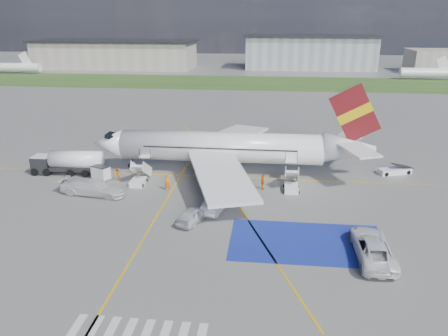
# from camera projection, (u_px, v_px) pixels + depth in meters

# --- Properties ---
(ground) EXTENTS (400.00, 400.00, 0.00)m
(ground) POSITION_uv_depth(u_px,v_px,m) (205.00, 218.00, 44.53)
(ground) COLOR #60605E
(ground) RESTS_ON ground
(grass_strip) EXTENTS (400.00, 30.00, 0.01)m
(grass_strip) POSITION_uv_depth(u_px,v_px,m) (252.00, 83.00, 133.62)
(grass_strip) COLOR #2D4C1E
(grass_strip) RESTS_ON ground
(taxiway_line_main) EXTENTS (120.00, 0.20, 0.01)m
(taxiway_line_main) POSITION_uv_depth(u_px,v_px,m) (219.00, 177.00, 55.78)
(taxiway_line_main) COLOR gold
(taxiway_line_main) RESTS_ON ground
(taxiway_line_cross) EXTENTS (0.20, 60.00, 0.01)m
(taxiway_line_cross) POSITION_uv_depth(u_px,v_px,m) (126.00, 268.00, 35.67)
(taxiway_line_cross) COLOR gold
(taxiway_line_cross) RESTS_ON ground
(taxiway_line_diag) EXTENTS (20.71, 56.45, 0.01)m
(taxiway_line_diag) POSITION_uv_depth(u_px,v_px,m) (219.00, 177.00, 55.78)
(taxiway_line_diag) COLOR gold
(taxiway_line_diag) RESTS_ON ground
(staging_box) EXTENTS (14.00, 8.00, 0.01)m
(staging_box) POSITION_uv_depth(u_px,v_px,m) (307.00, 242.00, 39.74)
(staging_box) COLOR navy
(staging_box) RESTS_ON ground
(terminal_west) EXTENTS (60.00, 22.00, 10.00)m
(terminal_west) POSITION_uv_depth(u_px,v_px,m) (116.00, 55.00, 170.52)
(terminal_west) COLOR gray
(terminal_west) RESTS_ON ground
(terminal_centre) EXTENTS (48.00, 18.00, 12.00)m
(terminal_centre) POSITION_uv_depth(u_px,v_px,m) (310.00, 53.00, 167.06)
(terminal_centre) COLOR gray
(terminal_centre) RESTS_ON ground
(airliner) EXTENTS (36.81, 32.95, 11.92)m
(airliner) POSITION_uv_depth(u_px,v_px,m) (232.00, 147.00, 56.38)
(airliner) COLOR white
(airliner) RESTS_ON ground
(airstairs_fwd) EXTENTS (1.90, 5.20, 3.60)m
(airstairs_fwd) POSITION_uv_depth(u_px,v_px,m) (139.00, 179.00, 53.48)
(airstairs_fwd) COLOR white
(airstairs_fwd) RESTS_ON ground
(airstairs_aft) EXTENTS (1.90, 5.20, 3.60)m
(airstairs_aft) POSITION_uv_depth(u_px,v_px,m) (291.00, 185.00, 51.55)
(airstairs_aft) COLOR white
(airstairs_aft) RESTS_ON ground
(fuel_tanker) EXTENTS (9.18, 2.78, 3.11)m
(fuel_tanker) POSITION_uv_depth(u_px,v_px,m) (68.00, 164.00, 56.54)
(fuel_tanker) COLOR black
(fuel_tanker) RESTS_ON ground
(gpu_cart) EXTENTS (2.50, 2.10, 1.79)m
(gpu_cart) POSITION_uv_depth(u_px,v_px,m) (101.00, 174.00, 54.62)
(gpu_cart) COLOR white
(gpu_cart) RESTS_ON ground
(belt_loader) EXTENTS (4.77, 2.91, 1.38)m
(belt_loader) POSITION_uv_depth(u_px,v_px,m) (395.00, 171.00, 56.86)
(belt_loader) COLOR white
(belt_loader) RESTS_ON ground
(car_silver_a) EXTENTS (3.26, 4.82, 1.53)m
(car_silver_a) POSITION_uv_depth(u_px,v_px,m) (193.00, 215.00, 43.41)
(car_silver_a) COLOR silver
(car_silver_a) RESTS_ON ground
(car_silver_b) EXTENTS (2.87, 5.19, 1.62)m
(car_silver_b) POSITION_uv_depth(u_px,v_px,m) (216.00, 204.00, 45.92)
(car_silver_b) COLOR #ACADB3
(car_silver_b) RESTS_ON ground
(van_white_a) EXTENTS (2.94, 6.27, 2.34)m
(van_white_a) POSITION_uv_depth(u_px,v_px,m) (373.00, 244.00, 37.06)
(van_white_a) COLOR silver
(van_white_a) RESTS_ON ground
(van_white_b) EXTENTS (6.18, 3.21, 2.31)m
(van_white_b) POSITION_uv_depth(u_px,v_px,m) (93.00, 185.00, 49.95)
(van_white_b) COLOR silver
(van_white_b) RESTS_ON ground
(crew_fwd) EXTENTS (0.76, 0.54, 1.95)m
(crew_fwd) POSITION_uv_depth(u_px,v_px,m) (167.00, 182.00, 51.25)
(crew_fwd) COLOR orange
(crew_fwd) RESTS_ON ground
(crew_nose) EXTENTS (0.82, 0.92, 1.55)m
(crew_nose) POSITION_uv_depth(u_px,v_px,m) (117.00, 174.00, 54.39)
(crew_nose) COLOR orange
(crew_nose) RESTS_ON ground
(crew_aft) EXTENTS (0.51, 1.12, 1.88)m
(crew_aft) POSITION_uv_depth(u_px,v_px,m) (263.00, 182.00, 51.51)
(crew_aft) COLOR orange
(crew_aft) RESTS_ON ground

